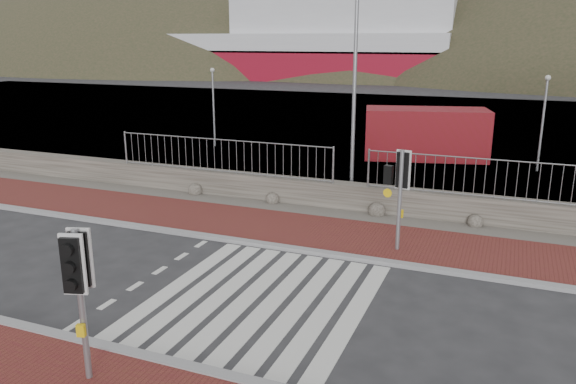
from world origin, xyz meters
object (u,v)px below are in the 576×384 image
at_px(shipping_container, 426,134).
at_px(ferry, 301,40).
at_px(streetlight, 358,85).
at_px(traffic_signal_near, 78,274).
at_px(traffic_signal_far, 399,179).

bearing_deg(shipping_container, ferry, 102.81).
xyz_separation_m(ferry, streetlight, (24.56, -59.77, -1.28)).
relative_size(streetlight, shipping_container, 1.27).
relative_size(traffic_signal_near, shipping_container, 0.47).
xyz_separation_m(ferry, shipping_container, (25.64, -51.02, -4.17)).
distance_m(traffic_signal_near, shipping_container, 20.92).
bearing_deg(traffic_signal_near, traffic_signal_far, 48.34).
distance_m(ferry, traffic_signal_near, 75.55).
height_order(traffic_signal_far, streetlight, streetlight).
distance_m(ferry, shipping_container, 57.25).
height_order(traffic_signal_near, traffic_signal_far, traffic_signal_far).
bearing_deg(ferry, traffic_signal_near, -72.05).
distance_m(traffic_signal_near, traffic_signal_far, 8.68).
bearing_deg(traffic_signal_near, streetlight, 66.60).
bearing_deg(shipping_container, traffic_signal_near, -110.39).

